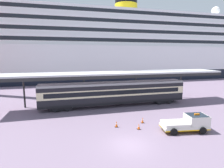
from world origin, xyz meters
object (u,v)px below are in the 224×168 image
cruise_ship (115,49)px  traffic_cone_far (139,127)px  traffic_cone_mid (143,120)px  service_truck (189,123)px  traffic_cone_near (116,124)px  train_carriage (115,93)px

cruise_ship → traffic_cone_far: size_ratio=242.39×
cruise_ship → traffic_cone_mid: size_ratio=232.99×
service_truck → traffic_cone_near: bearing=158.0°
cruise_ship → traffic_cone_near: (-13.49, -50.13, -10.64)m
cruise_ship → traffic_cone_far: cruise_ship is taller
cruise_ship → traffic_cone_far: bearing=-102.2°
cruise_ship → train_carriage: (-11.23, -41.18, -8.70)m
cruise_ship → service_truck: 54.49m
service_truck → traffic_cone_mid: size_ratio=7.62×
traffic_cone_near → traffic_cone_far: size_ratio=1.09×
traffic_cone_far → train_carriage: bearing=90.5°
service_truck → traffic_cone_mid: service_truck is taller
service_truck → train_carriage: bearing=114.3°
cruise_ship → traffic_cone_mid: 51.76m
train_carriage → service_truck: bearing=-65.7°
train_carriage → traffic_cone_mid: size_ratio=34.32×
traffic_cone_near → traffic_cone_far: traffic_cone_near is taller
train_carriage → service_truck: size_ratio=4.50×
cruise_ship → traffic_cone_mid: (-9.88, -49.68, -10.66)m
train_carriage → traffic_cone_near: size_ratio=32.70×
cruise_ship → traffic_cone_near: bearing=-105.1°
train_carriage → service_truck: (5.44, -12.06, -1.32)m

